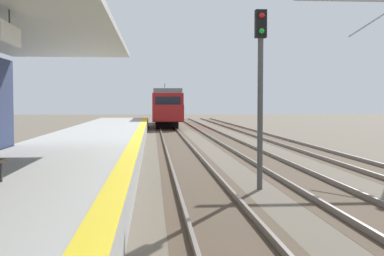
{
  "coord_description": "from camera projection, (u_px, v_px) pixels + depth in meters",
  "views": [
    {
      "loc": [
        0.47,
        0.59,
        2.54
      ],
      "look_at": [
        1.14,
        9.29,
        2.1
      ],
      "focal_mm": 47.85,
      "sensor_mm": 36.0,
      "label": 1
    }
  ],
  "objects": [
    {
      "name": "rail_signal_post",
      "position": [
        260.0,
        80.0,
        14.79
      ],
      "size": [
        0.32,
        0.34,
        5.2
      ],
      "color": "#4C4C4C",
      "rests_on": "ground"
    },
    {
      "name": "track_pair_far_side",
      "position": [
        363.0,
        166.0,
        20.09
      ],
      "size": [
        2.34,
        120.0,
        0.16
      ],
      "color": "#4C3D2D",
      "rests_on": "ground"
    },
    {
      "name": "approaching_train",
      "position": [
        166.0,
        106.0,
        55.73
      ],
      "size": [
        2.93,
        19.6,
        4.76
      ],
      "color": "maroon",
      "rests_on": "ground"
    },
    {
      "name": "track_pair_nearest_platform",
      "position": [
        190.0,
        168.0,
        19.56
      ],
      "size": [
        2.34,
        120.0,
        0.16
      ],
      "color": "#4C3D2D",
      "rests_on": "ground"
    },
    {
      "name": "track_pair_middle",
      "position": [
        278.0,
        167.0,
        19.82
      ],
      "size": [
        2.34,
        120.0,
        0.16
      ],
      "color": "#4C3D2D",
      "rests_on": "ground"
    },
    {
      "name": "station_platform",
      "position": [
        53.0,
        173.0,
        15.22
      ],
      "size": [
        5.0,
        80.0,
        0.91
      ],
      "color": "#A8A8A3",
      "rests_on": "ground"
    }
  ]
}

